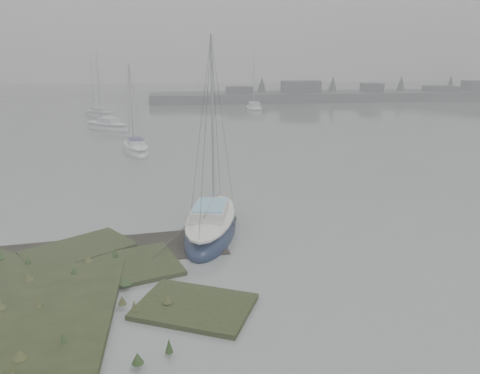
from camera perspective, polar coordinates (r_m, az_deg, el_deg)
name	(u,v)px	position (r m, az deg, el deg)	size (l,w,h in m)	color
ground	(176,138)	(44.36, -7.76, 5.90)	(160.00, 160.00, 0.00)	slate
far_shoreline	(339,95)	(80.42, 12.02, 10.89)	(60.00, 8.00, 4.15)	#4C4F51
sailboat_main	(211,227)	(20.96, -3.52, -4.89)	(3.54, 6.83, 9.19)	#0F1A36
sailboat_white	(136,150)	(38.53, -12.60, 4.46)	(3.14, 5.63, 7.56)	silver
sailboat_far_a	(107,127)	(50.68, -15.88, 7.01)	(5.78, 5.34, 8.38)	silver
sailboat_far_b	(254,111)	(62.74, 1.74, 9.29)	(2.54, 6.54, 9.05)	#A7AAAF
sailboat_far_c	(98,114)	(61.76, -16.88, 8.46)	(5.01, 4.92, 7.46)	silver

